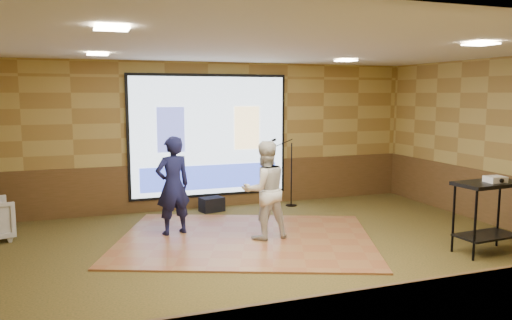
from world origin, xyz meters
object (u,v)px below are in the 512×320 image
object	(u,v)px
projector_screen	(210,137)
player_left	(173,186)
dance_floor	(246,239)
av_table	(488,202)
projector	(495,179)
mic_stand	(289,183)
player_right	(265,190)
duffel_bag	(212,204)

from	to	relation	value
projector_screen	player_left	distance (m)	2.21
dance_floor	av_table	world-z (taller)	av_table
player_left	projector	xyz separation A→B (m)	(4.26, -2.56, 0.27)
projector_screen	mic_stand	size ratio (longest dim) A/B	2.29
player_right	projector	world-z (taller)	player_right
projector_screen	av_table	size ratio (longest dim) A/B	3.08
dance_floor	projector	distance (m)	3.89
projector_screen	duffel_bag	world-z (taller)	projector_screen
av_table	player_right	bearing A→B (deg)	148.56
player_right	projector_screen	bearing A→B (deg)	-88.42
player_right	duffel_bag	size ratio (longest dim) A/B	3.47
dance_floor	duffel_bag	xyz separation A→B (m)	(-0.01, 2.11, 0.13)
dance_floor	player_right	size ratio (longest dim) A/B	2.55
projector_screen	player_left	world-z (taller)	projector_screen
player_right	player_left	bearing A→B (deg)	-32.96
duffel_bag	av_table	bearing A→B (deg)	-51.30
av_table	projector_screen	bearing A→B (deg)	125.84
projector	duffel_bag	bearing A→B (deg)	132.80
av_table	mic_stand	distance (m)	4.18
projector_screen	projector	size ratio (longest dim) A/B	12.46
dance_floor	player_left	size ratio (longest dim) A/B	2.47
projector_screen	dance_floor	world-z (taller)	projector_screen
player_left	av_table	xyz separation A→B (m)	(4.21, -2.50, -0.07)
av_table	dance_floor	bearing A→B (deg)	149.60
mic_stand	player_left	bearing A→B (deg)	-158.45
projector_screen	player_left	size ratio (longest dim) A/B	2.02
dance_floor	projector_screen	bearing A→B (deg)	88.90
player_left	player_right	bearing A→B (deg)	137.53
projector	duffel_bag	distance (m)	5.24
av_table	mic_stand	bearing A→B (deg)	111.25
av_table	projector	bearing A→B (deg)	-52.09
player_right	duffel_bag	bearing A→B (deg)	-85.99
av_table	duffel_bag	xyz separation A→B (m)	(-3.17, 3.96, -0.63)
player_left	player_right	distance (m)	1.54
dance_floor	player_right	distance (m)	0.87
dance_floor	projector	size ratio (longest dim) A/B	15.21
duffel_bag	player_right	bearing A→B (deg)	-82.10
projector_screen	duffel_bag	size ratio (longest dim) A/B	7.26
mic_stand	projector	bearing A→B (deg)	-74.16
projector_screen	mic_stand	bearing A→B (deg)	-14.69
mic_stand	duffel_bag	distance (m)	1.70
player_right	mic_stand	world-z (taller)	player_right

